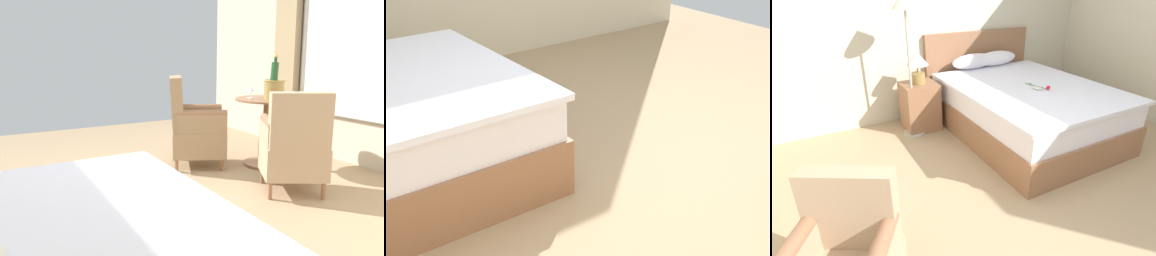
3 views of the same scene
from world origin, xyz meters
TOP-DOWN VIEW (x-y plane):
  - ground_plane at (0.00, 0.00)m, footprint 7.14×7.14m

SIDE VIEW (x-z plane):
  - ground_plane at x=0.00m, z-range 0.00..0.00m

